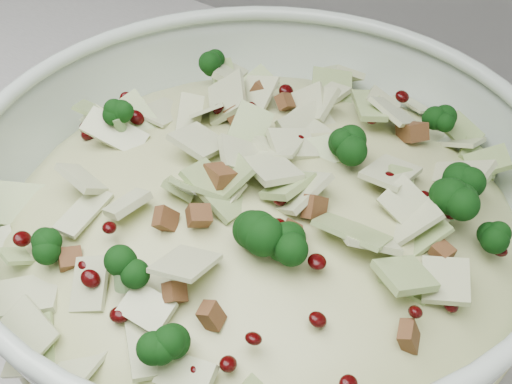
# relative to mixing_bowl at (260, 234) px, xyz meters

# --- Properties ---
(mixing_bowl) EXTENTS (0.50, 0.50, 0.15)m
(mixing_bowl) POSITION_rel_mixing_bowl_xyz_m (0.00, 0.00, 0.00)
(mixing_bowl) COLOR #B3C5B6
(mixing_bowl) RESTS_ON counter
(salad) EXTENTS (0.50, 0.50, 0.16)m
(salad) POSITION_rel_mixing_bowl_xyz_m (0.00, 0.00, 0.03)
(salad) COLOR #C6C989
(salad) RESTS_ON mixing_bowl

